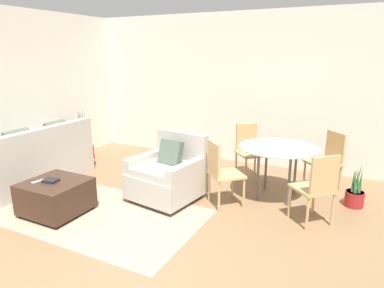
# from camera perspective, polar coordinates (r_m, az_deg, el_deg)

# --- Properties ---
(ground_plane) EXTENTS (20.00, 20.00, 0.00)m
(ground_plane) POSITION_cam_1_polar(r_m,az_deg,el_deg) (3.69, -11.29, -18.81)
(ground_plane) COLOR brown
(wall_back) EXTENTS (12.00, 0.06, 2.75)m
(wall_back) POSITION_cam_1_polar(r_m,az_deg,el_deg) (6.44, 8.98, 8.93)
(wall_back) COLOR silver
(wall_back) RESTS_ON ground_plane
(wall_left) EXTENTS (0.06, 12.00, 2.75)m
(wall_left) POSITION_cam_1_polar(r_m,az_deg,el_deg) (6.50, -26.56, 7.60)
(wall_left) COLOR silver
(wall_left) RESTS_ON ground_plane
(area_rug) EXTENTS (2.65, 1.58, 0.01)m
(area_rug) POSITION_cam_1_polar(r_m,az_deg,el_deg) (4.70, -15.14, -11.21)
(area_rug) COLOR gray
(area_rug) RESTS_ON ground_plane
(couch) EXTENTS (0.89, 1.81, 0.94)m
(couch) POSITION_cam_1_polar(r_m,az_deg,el_deg) (6.06, -24.68, -2.84)
(couch) COLOR #B2ADA3
(couch) RESTS_ON ground_plane
(armchair) EXTENTS (0.99, 1.00, 0.92)m
(armchair) POSITION_cam_1_polar(r_m,az_deg,el_deg) (4.90, -4.01, -5.14)
(armchair) COLOR #B2ADA3
(armchair) RESTS_ON ground_plane
(ottoman) EXTENTS (0.74, 0.72, 0.44)m
(ottoman) POSITION_cam_1_polar(r_m,az_deg,el_deg) (4.82, -21.74, -8.03)
(ottoman) COLOR #382319
(ottoman) RESTS_ON ground_plane
(book_stack) EXTENTS (0.20, 0.16, 0.03)m
(book_stack) POSITION_cam_1_polar(r_m,az_deg,el_deg) (4.75, -22.48, -5.65)
(book_stack) COLOR black
(book_stack) RESTS_ON ottoman
(tv_remote_primary) EXTENTS (0.07, 0.16, 0.01)m
(tv_remote_primary) POSITION_cam_1_polar(r_m,az_deg,el_deg) (4.82, -24.32, -5.69)
(tv_remote_primary) COLOR #B7B7BC
(tv_remote_primary) RESTS_ON ottoman
(potted_plant) EXTENTS (0.35, 0.35, 1.03)m
(potted_plant) POSITION_cam_1_polar(r_m,az_deg,el_deg) (7.04, -17.50, -0.39)
(potted_plant) COLOR maroon
(potted_plant) RESTS_ON ground_plane
(dining_table) EXTENTS (1.11, 1.11, 0.76)m
(dining_table) POSITION_cam_1_polar(r_m,az_deg,el_deg) (4.97, 14.19, -1.38)
(dining_table) COLOR #99A8AD
(dining_table) RESTS_ON ground_plane
(dining_chair_near_left) EXTENTS (0.59, 0.59, 0.90)m
(dining_chair_near_left) POSITION_cam_1_polar(r_m,az_deg,el_deg) (4.62, 4.79, -4.24)
(dining_chair_near_left) COLOR tan
(dining_chair_near_left) RESTS_ON ground_plane
(dining_chair_near_right) EXTENTS (0.59, 0.59, 0.90)m
(dining_chair_near_right) POSITION_cam_1_polar(r_m,az_deg,el_deg) (4.35, 20.21, -6.42)
(dining_chair_near_right) COLOR tan
(dining_chair_near_right) RESTS_ON ground_plane
(dining_chair_far_left) EXTENTS (0.59, 0.59, 0.90)m
(dining_chair_far_left) POSITION_cam_1_polar(r_m,az_deg,el_deg) (5.74, 9.46, -0.55)
(dining_chair_far_left) COLOR tan
(dining_chair_far_left) RESTS_ON ground_plane
(dining_chair_far_right) EXTENTS (0.59, 0.59, 0.90)m
(dining_chair_far_right) POSITION_cam_1_polar(r_m,az_deg,el_deg) (5.52, 21.82, -2.07)
(dining_chair_far_right) COLOR tan
(dining_chair_far_right) RESTS_ON ground_plane
(potted_plant_small) EXTENTS (0.25, 0.25, 0.61)m
(potted_plant_small) POSITION_cam_1_polar(r_m,az_deg,el_deg) (5.19, 25.50, -7.59)
(potted_plant_small) COLOR maroon
(potted_plant_small) RESTS_ON ground_plane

